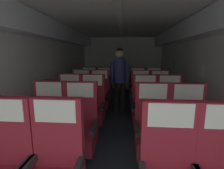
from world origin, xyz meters
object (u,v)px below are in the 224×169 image
at_px(seat_c_left_window, 69,107).
at_px(seat_c_left_aisle, 92,108).
at_px(seat_b_right_aisle, 188,132).
at_px(seat_e_right_aisle, 154,90).
at_px(seat_b_left_aisle, 80,128).
at_px(seat_b_right_window, 152,131).
at_px(seat_e_left_window, 89,88).
at_px(seat_d_right_window, 141,97).
at_px(seat_d_left_aisle, 99,96).
at_px(seat_d_left_window, 81,96).
at_px(seat_e_right_window, 137,89).
at_px(flight_attendant, 120,73).
at_px(seat_c_right_aisle, 169,110).
at_px(seat_d_right_aisle, 160,98).
at_px(seat_e_left_aisle, 104,89).
at_px(seat_c_right_window, 145,109).

relative_size(seat_c_left_window, seat_c_left_aisle, 1.00).
xyz_separation_m(seat_b_right_aisle, seat_e_right_aisle, (0.00, 2.62, 0.00)).
height_order(seat_b_left_aisle, seat_b_right_window, same).
bearing_deg(seat_e_left_window, seat_b_right_aisle, -54.30).
relative_size(seat_c_left_window, seat_e_right_aisle, 1.00).
bearing_deg(seat_d_right_window, seat_c_left_aisle, -138.28).
height_order(seat_b_right_window, seat_d_left_aisle, same).
bearing_deg(seat_e_left_window, seat_d_left_window, -90.18).
bearing_deg(seat_e_right_window, seat_b_right_window, -89.87).
relative_size(seat_c_left_window, seat_d_right_window, 1.00).
xyz_separation_m(seat_e_right_window, flight_attendant, (-0.50, -0.66, 0.54)).
distance_m(seat_c_left_window, seat_d_right_window, 1.68).
bearing_deg(seat_c_left_window, seat_d_left_window, 90.31).
distance_m(seat_b_left_aisle, flight_attendant, 2.08).
bearing_deg(seat_d_left_window, seat_d_left_aisle, -1.15).
xyz_separation_m(seat_c_right_aisle, seat_d_right_aisle, (0.00, 0.86, 0.00)).
relative_size(seat_c_left_window, seat_e_left_aisle, 1.00).
height_order(seat_b_left_aisle, seat_e_left_window, same).
xyz_separation_m(seat_b_right_window, seat_d_left_window, (-1.43, 1.75, 0.00)).
bearing_deg(seat_c_right_aisle, seat_d_right_aisle, 89.81).
distance_m(seat_d_right_aisle, seat_e_right_window, 0.99).
distance_m(seat_d_right_window, flight_attendant, 0.77).
height_order(seat_b_right_window, seat_c_right_aisle, same).
height_order(seat_b_right_aisle, flight_attendant, flight_attendant).
distance_m(seat_c_left_window, seat_d_left_window, 0.87).
xyz_separation_m(seat_c_left_window, seat_d_right_aisle, (1.88, 0.85, 0.00)).
bearing_deg(flight_attendant, seat_d_left_window, -149.29).
xyz_separation_m(seat_b_right_aisle, flight_attendant, (-0.96, 1.96, 0.54)).
xyz_separation_m(seat_d_right_aisle, seat_e_right_window, (-0.45, 0.88, 0.00)).
height_order(seat_b_left_aisle, seat_c_right_window, same).
bearing_deg(seat_c_left_aisle, seat_e_right_aisle, 50.34).
bearing_deg(seat_e_right_window, seat_e_left_window, -179.88).
bearing_deg(seat_e_left_aisle, seat_c_left_window, -104.67).
bearing_deg(seat_e_left_aisle, seat_c_right_window, -60.63).
bearing_deg(seat_c_left_window, seat_c_left_aisle, -1.89).
bearing_deg(seat_b_right_window, seat_e_right_aisle, 80.06).
xyz_separation_m(seat_b_left_aisle, seat_c_right_aisle, (1.42, 0.87, 0.00)).
distance_m(seat_c_right_window, seat_d_left_aisle, 1.32).
height_order(seat_e_left_window, seat_e_right_aisle, same).
xyz_separation_m(seat_d_left_window, seat_e_right_aisle, (1.89, 0.86, 0.00)).
bearing_deg(seat_c_right_window, seat_c_left_window, 179.15).
distance_m(seat_b_right_window, seat_c_right_aisle, 0.98).
xyz_separation_m(seat_b_left_aisle, flight_attendant, (0.47, 1.96, 0.54)).
relative_size(seat_b_left_aisle, seat_d_left_aisle, 1.00).
distance_m(seat_c_right_aisle, seat_d_right_window, 0.98).
xyz_separation_m(seat_c_right_aisle, flight_attendant, (-0.95, 1.09, 0.54)).
xyz_separation_m(seat_b_left_aisle, seat_e_right_aisle, (1.44, 2.61, 0.00)).
distance_m(seat_b_right_aisle, flight_attendant, 2.25).
relative_size(seat_c_left_window, seat_d_right_aisle, 1.00).
bearing_deg(seat_c_left_window, seat_d_right_window, 31.16).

